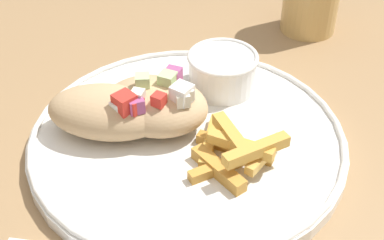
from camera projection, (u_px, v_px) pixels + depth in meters
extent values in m
cube|color=#9E7A51|center=(223.00, 169.00, 0.53)|extent=(1.48, 1.48, 0.04)
cylinder|color=white|center=(192.00, 141.00, 0.53)|extent=(0.31, 0.31, 0.01)
torus|color=white|center=(192.00, 134.00, 0.52)|extent=(0.31, 0.31, 0.01)
ellipsoid|color=tan|center=(112.00, 112.00, 0.52)|extent=(0.12, 0.08, 0.05)
cube|color=#A34C84|center=(141.00, 103.00, 0.49)|extent=(0.02, 0.02, 0.01)
cube|color=white|center=(122.00, 108.00, 0.49)|extent=(0.02, 0.02, 0.01)
cube|color=#B7D693|center=(147.00, 82.00, 0.51)|extent=(0.02, 0.02, 0.01)
cube|color=red|center=(140.00, 102.00, 0.49)|extent=(0.02, 0.02, 0.01)
cube|color=silver|center=(143.00, 96.00, 0.49)|extent=(0.01, 0.01, 0.01)
cube|color=red|center=(129.00, 105.00, 0.49)|extent=(0.03, 0.03, 0.02)
ellipsoid|color=tan|center=(160.00, 106.00, 0.52)|extent=(0.12, 0.10, 0.05)
cube|color=silver|center=(187.00, 99.00, 0.49)|extent=(0.02, 0.02, 0.01)
cube|color=red|center=(164.00, 100.00, 0.49)|extent=(0.02, 0.02, 0.01)
cube|color=white|center=(173.00, 82.00, 0.52)|extent=(0.01, 0.01, 0.01)
cube|color=#A34C84|center=(178.00, 76.00, 0.52)|extent=(0.02, 0.02, 0.01)
cube|color=#B7D693|center=(172.00, 80.00, 0.51)|extent=(0.02, 0.02, 0.02)
cube|color=silver|center=(192.00, 94.00, 0.50)|extent=(0.01, 0.01, 0.01)
cube|color=white|center=(187.00, 94.00, 0.50)|extent=(0.02, 0.02, 0.02)
cube|color=gold|center=(215.00, 140.00, 0.51)|extent=(0.02, 0.07, 0.01)
cube|color=gold|center=(220.00, 169.00, 0.48)|extent=(0.05, 0.06, 0.01)
cube|color=gold|center=(221.00, 168.00, 0.48)|extent=(0.05, 0.04, 0.01)
cube|color=gold|center=(240.00, 148.00, 0.50)|extent=(0.07, 0.04, 0.01)
cube|color=gold|center=(236.00, 136.00, 0.48)|extent=(0.04, 0.06, 0.01)
cube|color=#E5B251|center=(270.00, 154.00, 0.48)|extent=(0.04, 0.05, 0.01)
cube|color=gold|center=(246.00, 145.00, 0.48)|extent=(0.06, 0.03, 0.01)
cube|color=gold|center=(262.00, 150.00, 0.47)|extent=(0.06, 0.04, 0.01)
cylinder|color=white|center=(227.00, 72.00, 0.58)|extent=(0.07, 0.07, 0.04)
cylinder|color=beige|center=(228.00, 59.00, 0.57)|extent=(0.06, 0.06, 0.01)
torus|color=white|center=(228.00, 57.00, 0.56)|extent=(0.08, 0.08, 0.00)
cylinder|color=silver|center=(314.00, 1.00, 0.69)|extent=(0.06, 0.06, 0.07)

